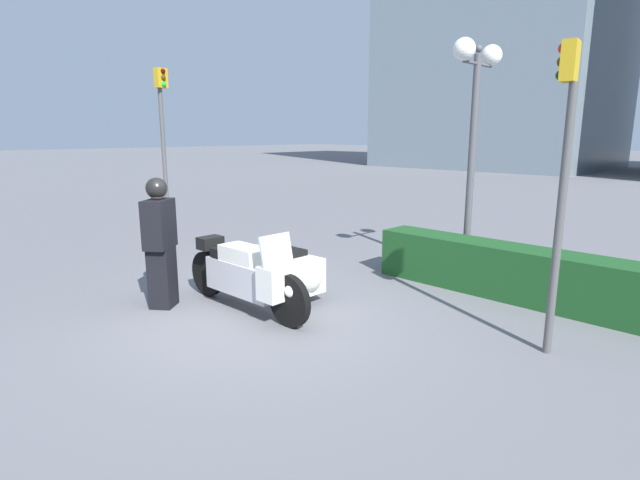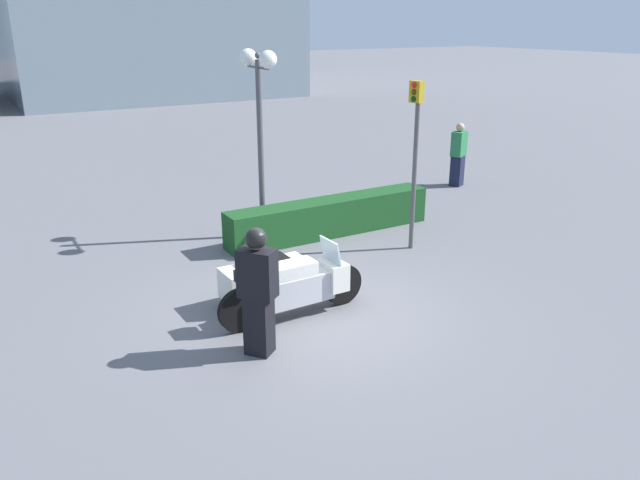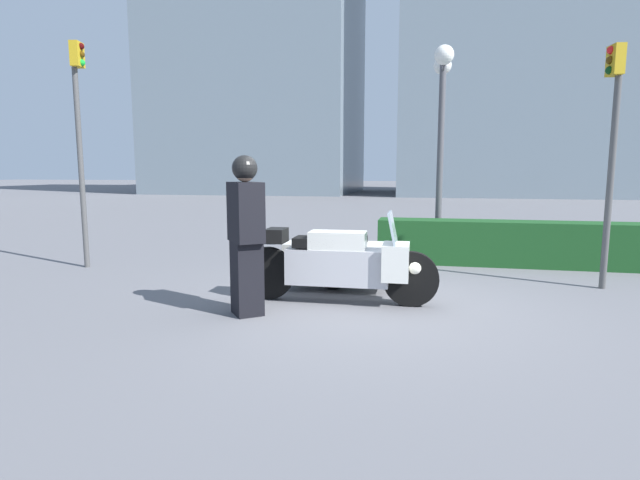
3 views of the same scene
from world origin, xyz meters
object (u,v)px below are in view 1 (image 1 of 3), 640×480
police_motorcycle (267,272)px  officer_rider (160,240)px  twin_lamp_post (476,97)px  hedge_bush_curbside (524,275)px  traffic_light_far (163,132)px  traffic_light_near (563,155)px

police_motorcycle → officer_rider: 1.56m
officer_rider → twin_lamp_post: size_ratio=0.47×
hedge_bush_curbside → traffic_light_far: bearing=-166.8°
officer_rider → twin_lamp_post: twin_lamp_post is taller
officer_rider → hedge_bush_curbside: officer_rider is taller
officer_rider → traffic_light_near: bearing=169.1°
police_motorcycle → twin_lamp_post: twin_lamp_post is taller
police_motorcycle → officer_rider: (-0.97, -1.12, 0.50)m
police_motorcycle → officer_rider: bearing=-131.7°
hedge_bush_curbside → police_motorcycle: bearing=-133.2°
police_motorcycle → traffic_light_near: 4.06m
twin_lamp_post → traffic_light_near: twin_lamp_post is taller
hedge_bush_curbside → traffic_light_far: traffic_light_far is taller
traffic_light_far → traffic_light_near: bearing=-11.9°
traffic_light_near → traffic_light_far: (-8.18, -0.11, 0.25)m
twin_lamp_post → traffic_light_near: size_ratio=1.16×
police_motorcycle → hedge_bush_curbside: size_ratio=0.53×
police_motorcycle → officer_rider: officer_rider is taller
police_motorcycle → hedge_bush_curbside: bearing=45.9°
traffic_light_near → traffic_light_far: size_ratio=0.89×
officer_rider → traffic_light_near: size_ratio=0.55×
hedge_bush_curbside → traffic_light_near: size_ratio=1.42×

